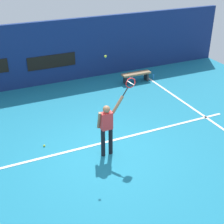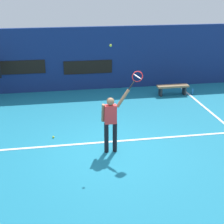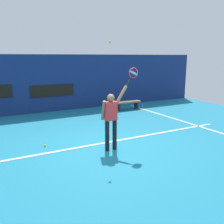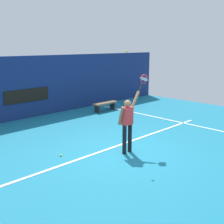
{
  "view_description": "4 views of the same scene",
  "coord_description": "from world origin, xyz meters",
  "px_view_note": "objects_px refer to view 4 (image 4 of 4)",
  "views": [
    {
      "loc": [
        -3.23,
        -7.63,
        5.86
      ],
      "look_at": [
        0.23,
        0.01,
        1.39
      ],
      "focal_mm": 51.56,
      "sensor_mm": 36.0,
      "label": 1
    },
    {
      "loc": [
        -1.47,
        -8.91,
        4.76
      ],
      "look_at": [
        0.08,
        0.1,
        1.18
      ],
      "focal_mm": 54.28,
      "sensor_mm": 36.0,
      "label": 2
    },
    {
      "loc": [
        -3.39,
        -6.41,
        2.74
      ],
      "look_at": [
        0.24,
        0.26,
        1.07
      ],
      "focal_mm": 40.51,
      "sensor_mm": 36.0,
      "label": 3
    },
    {
      "loc": [
        -6.35,
        -5.82,
        3.32
      ],
      "look_at": [
        -0.3,
        0.26,
        1.31
      ],
      "focal_mm": 45.99,
      "sensor_mm": 36.0,
      "label": 4
    }
  ],
  "objects_px": {
    "tennis_player": "(127,122)",
    "tennis_ball": "(127,51)",
    "tennis_racket": "(144,80)",
    "court_bench": "(105,104)",
    "spare_ball": "(61,155)",
    "water_bottle": "(118,106)"
  },
  "relations": [
    {
      "from": "tennis_player",
      "to": "spare_ball",
      "type": "distance_m",
      "value": 2.29
    },
    {
      "from": "court_bench",
      "to": "water_bottle",
      "type": "bearing_deg",
      "value": 0.0
    },
    {
      "from": "tennis_player",
      "to": "tennis_ball",
      "type": "distance_m",
      "value": 2.13
    },
    {
      "from": "court_bench",
      "to": "spare_ball",
      "type": "distance_m",
      "value": 6.33
    },
    {
      "from": "tennis_racket",
      "to": "tennis_ball",
      "type": "xyz_separation_m",
      "value": [
        -0.72,
        0.08,
        0.89
      ]
    },
    {
      "from": "court_bench",
      "to": "tennis_player",
      "type": "bearing_deg",
      "value": -126.81
    },
    {
      "from": "tennis_racket",
      "to": "spare_ball",
      "type": "height_order",
      "value": "tennis_racket"
    },
    {
      "from": "tennis_ball",
      "to": "water_bottle",
      "type": "bearing_deg",
      "value": 46.19
    },
    {
      "from": "tennis_ball",
      "to": "tennis_racket",
      "type": "bearing_deg",
      "value": -6.31
    },
    {
      "from": "water_bottle",
      "to": "spare_ball",
      "type": "bearing_deg",
      "value": -150.19
    },
    {
      "from": "court_bench",
      "to": "water_bottle",
      "type": "xyz_separation_m",
      "value": [
        0.94,
        0.0,
        -0.22
      ]
    },
    {
      "from": "tennis_player",
      "to": "tennis_racket",
      "type": "xyz_separation_m",
      "value": [
        0.73,
        -0.0,
        1.23
      ]
    },
    {
      "from": "spare_ball",
      "to": "tennis_ball",
      "type": "bearing_deg",
      "value": -34.05
    },
    {
      "from": "tennis_ball",
      "to": "tennis_player",
      "type": "bearing_deg",
      "value": -99.86
    },
    {
      "from": "tennis_player",
      "to": "tennis_ball",
      "type": "xyz_separation_m",
      "value": [
        0.01,
        0.08,
        2.12
      ]
    },
    {
      "from": "court_bench",
      "to": "water_bottle",
      "type": "height_order",
      "value": "court_bench"
    },
    {
      "from": "court_bench",
      "to": "tennis_ball",
      "type": "bearing_deg",
      "value": -127.15
    },
    {
      "from": "court_bench",
      "to": "tennis_racket",
      "type": "bearing_deg",
      "value": -120.7
    },
    {
      "from": "tennis_racket",
      "to": "spare_ball",
      "type": "xyz_separation_m",
      "value": [
        -2.41,
        1.22,
        -2.2
      ]
    },
    {
      "from": "tennis_racket",
      "to": "tennis_ball",
      "type": "distance_m",
      "value": 1.15
    },
    {
      "from": "tennis_player",
      "to": "water_bottle",
      "type": "bearing_deg",
      "value": 46.57
    },
    {
      "from": "tennis_racket",
      "to": "water_bottle",
      "type": "height_order",
      "value": "tennis_racket"
    }
  ]
}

